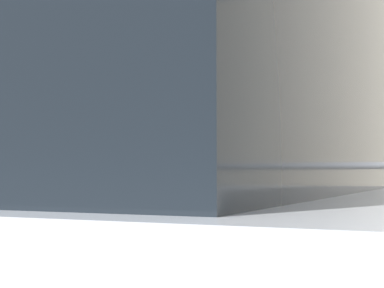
# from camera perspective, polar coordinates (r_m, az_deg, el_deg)

# --- Properties ---
(parking_meter) EXTENTS (0.15, 0.16, 1.39)m
(parking_meter) POSITION_cam_1_polar(r_m,az_deg,el_deg) (3.29, 5.16, -4.52)
(parking_meter) COLOR slate
(parking_meter) RESTS_ON sidewalk_curb
(pedestrian_at_meter) EXTENTS (0.65, 0.39, 1.58)m
(pedestrian_at_meter) POSITION_cam_1_polar(r_m,az_deg,el_deg) (3.73, -1.43, -5.60)
(pedestrian_at_meter) COLOR black
(pedestrian_at_meter) RESTS_ON sidewalk_curb
(parked_hatchback_silver) EXTENTS (4.00, 1.77, 1.81)m
(parked_hatchback_silver) POSITION_cam_1_polar(r_m,az_deg,el_deg) (1.76, -16.25, -11.82)
(parked_hatchback_silver) COLOR #B7BABF
(parked_hatchback_silver) RESTS_ON ground
(background_railing) EXTENTS (24.06, 0.06, 1.17)m
(background_railing) POSITION_cam_1_polar(r_m,az_deg,el_deg) (5.34, 13.15, -5.36)
(background_railing) COLOR gray
(background_railing) RESTS_ON sidewalk_curb
(backdrop_wall) EXTENTS (32.00, 0.50, 3.91)m
(backdrop_wall) POSITION_cam_1_polar(r_m,az_deg,el_deg) (8.49, 17.39, 2.21)
(backdrop_wall) COLOR #ADA38E
(backdrop_wall) RESTS_ON ground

